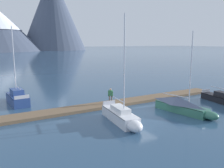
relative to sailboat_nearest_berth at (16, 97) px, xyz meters
name	(u,v)px	position (x,y,z in m)	size (l,w,h in m)	color
ground_plane	(142,113)	(10.25, -10.36, -0.68)	(700.00, 700.00, 0.00)	#2D4C6B
mountain_shoulder_ridge	(53,10)	(59.82, 189.64, 34.74)	(57.64, 57.64, 68.92)	#424C60
dock	(121,103)	(10.25, -6.36, -0.53)	(27.98, 2.55, 0.30)	brown
sailboat_nearest_berth	(16,97)	(0.00, 0.00, 0.00)	(2.01, 5.99, 8.72)	navy
sailboat_second_berth	(122,116)	(6.93, -11.88, -0.08)	(2.01, 6.14, 9.21)	white
sailboat_mid_dock_port	(183,106)	(13.78, -12.37, 0.06)	(2.46, 6.71, 7.96)	#336B56
person_on_dock	(111,95)	(8.81, -6.54, 0.58)	(0.41, 0.49, 1.69)	brown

